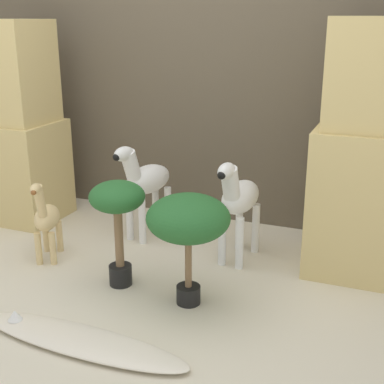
{
  "coord_description": "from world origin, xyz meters",
  "views": [
    {
      "loc": [
        1.35,
        -2.1,
        1.44
      ],
      "look_at": [
        0.17,
        0.9,
        0.37
      ],
      "focal_mm": 50.0,
      "sensor_mm": 36.0,
      "label": 1
    }
  ],
  "objects_px": {
    "zebra_left": "(145,181)",
    "potted_palm_front": "(117,207)",
    "zebra_right": "(238,200)",
    "potted_palm_back": "(188,221)",
    "surfboard": "(80,340)",
    "giraffe_figurine": "(46,219)"
  },
  "relations": [
    {
      "from": "giraffe_figurine",
      "to": "potted_palm_front",
      "type": "height_order",
      "value": "potted_palm_front"
    },
    {
      "from": "surfboard",
      "to": "potted_palm_back",
      "type": "bearing_deg",
      "value": 58.79
    },
    {
      "from": "surfboard",
      "to": "zebra_left",
      "type": "bearing_deg",
      "value": 102.46
    },
    {
      "from": "zebra_left",
      "to": "potted_palm_front",
      "type": "relative_size",
      "value": 1.1
    },
    {
      "from": "zebra_right",
      "to": "potted_palm_front",
      "type": "bearing_deg",
      "value": -133.37
    },
    {
      "from": "zebra_right",
      "to": "surfboard",
      "type": "relative_size",
      "value": 0.61
    },
    {
      "from": "zebra_left",
      "to": "potted_palm_front",
      "type": "bearing_deg",
      "value": -75.83
    },
    {
      "from": "giraffe_figurine",
      "to": "zebra_right",
      "type": "bearing_deg",
      "value": 20.9
    },
    {
      "from": "surfboard",
      "to": "zebra_right",
      "type": "bearing_deg",
      "value": 70.2
    },
    {
      "from": "potted_palm_back",
      "to": "surfboard",
      "type": "bearing_deg",
      "value": -121.21
    },
    {
      "from": "potted_palm_front",
      "to": "zebra_right",
      "type": "bearing_deg",
      "value": 46.63
    },
    {
      "from": "potted_palm_front",
      "to": "potted_palm_back",
      "type": "relative_size",
      "value": 1.02
    },
    {
      "from": "zebra_right",
      "to": "zebra_left",
      "type": "height_order",
      "value": "same"
    },
    {
      "from": "zebra_right",
      "to": "surfboard",
      "type": "height_order",
      "value": "zebra_right"
    },
    {
      "from": "zebra_right",
      "to": "potted_palm_back",
      "type": "xyz_separation_m",
      "value": [
        -0.08,
        -0.59,
        0.07
      ]
    },
    {
      "from": "potted_palm_back",
      "to": "surfboard",
      "type": "relative_size",
      "value": 0.54
    },
    {
      "from": "zebra_right",
      "to": "potted_palm_back",
      "type": "distance_m",
      "value": 0.6
    },
    {
      "from": "potted_palm_back",
      "to": "potted_palm_front",
      "type": "bearing_deg",
      "value": 173.23
    },
    {
      "from": "potted_palm_back",
      "to": "zebra_right",
      "type": "bearing_deg",
      "value": 82.05
    },
    {
      "from": "zebra_left",
      "to": "potted_palm_front",
      "type": "xyz_separation_m",
      "value": [
        0.17,
        -0.67,
        0.07
      ]
    },
    {
      "from": "giraffe_figurine",
      "to": "potted_palm_back",
      "type": "distance_m",
      "value": 1.04
    },
    {
      "from": "zebra_left",
      "to": "potted_palm_back",
      "type": "distance_m",
      "value": 0.94
    }
  ]
}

